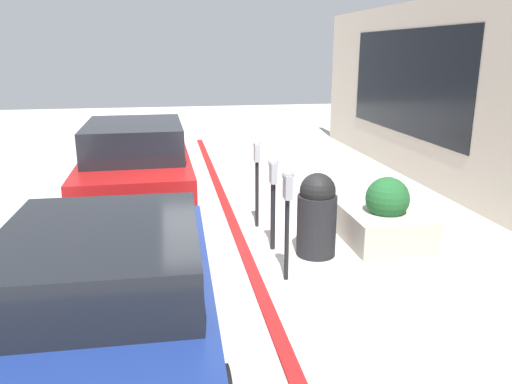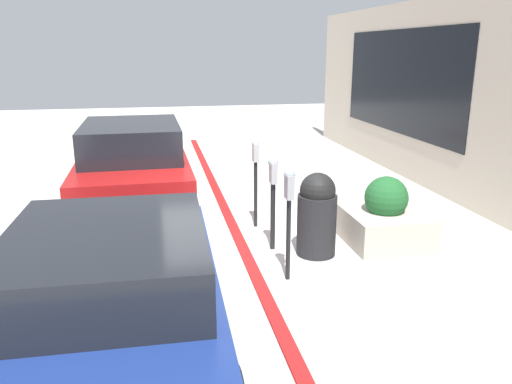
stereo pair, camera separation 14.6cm
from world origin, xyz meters
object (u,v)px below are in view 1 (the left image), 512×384
Objects in this scene: parking_meter_nearest at (287,201)px; trash_bin at (317,215)px; parked_car_middle at (136,163)px; parked_car_front at (107,295)px; parking_meter_second at (273,187)px; parking_meter_middle at (257,169)px; planter_box at (386,220)px.

parking_meter_nearest is 1.21× the size of trash_bin.
parked_car_middle reaches higher than trash_bin.
parking_meter_nearest is 2.59m from parked_car_front.
parking_meter_nearest is at bearing -51.84° from parked_car_front.
parked_car_front is (-2.59, 2.10, -0.21)m from parking_meter_second.
parking_meter_middle is 2.52m from parked_car_middle.
trash_bin is at bearing -48.39° from parked_car_front.
parking_meter_middle is (2.07, 0.01, -0.07)m from parking_meter_nearest.
parked_car_front is at bearing 150.52° from parking_meter_middle.
parking_meter_nearest is 1.06m from trash_bin.
parked_car_middle is at bearing 29.68° from parking_meter_nearest.
parked_car_middle reaches higher than planter_box.
planter_box is 1.02× the size of trash_bin.
parked_car_front is 3.24× the size of trash_bin.
planter_box is at bearing -121.31° from parking_meter_middle.
parked_car_middle is at bearing 55.85° from planter_box.
parked_car_front reaches higher than planter_box.
parking_meter_second is 1.15× the size of trash_bin.
planter_box is (-0.08, -1.76, -0.58)m from parking_meter_second.
planter_box is 4.61m from parked_car_front.
trash_bin is at bearing -118.65° from parking_meter_second.
parking_meter_nearest reaches higher than parking_meter_second.
parking_meter_middle is at bearing 0.31° from parking_meter_nearest.
parked_car_middle is (1.50, 2.02, -0.16)m from parking_meter_middle.
parked_car_front is at bearing 123.08° from planter_box.
parking_meter_second is 3.27m from parked_car_middle.
trash_bin is (-1.34, -0.63, -0.39)m from parking_meter_middle.
parking_meter_second is 1.85m from planter_box.
parked_car_middle is at bearing 1.03° from parked_car_front.
trash_bin is (-2.84, -2.65, -0.24)m from parked_car_middle.
planter_box is at bearing -78.58° from trash_bin.
parked_car_front reaches higher than trash_bin.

